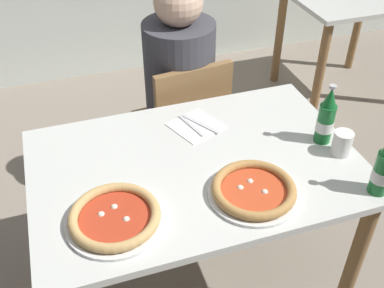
# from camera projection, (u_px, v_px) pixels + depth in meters

# --- Properties ---
(ground_plane) EXTENTS (8.00, 8.00, 0.00)m
(ground_plane) POSITION_uv_depth(u_px,v_px,m) (195.00, 285.00, 2.14)
(ground_plane) COLOR gray
(dining_table_main) EXTENTS (1.20, 0.80, 0.75)m
(dining_table_main) POSITION_uv_depth(u_px,v_px,m) (196.00, 186.00, 1.75)
(dining_table_main) COLOR silver
(dining_table_main) RESTS_ON ground_plane
(chair_behind_table) EXTENTS (0.44, 0.44, 0.85)m
(chair_behind_table) POSITION_uv_depth(u_px,v_px,m) (185.00, 124.00, 2.34)
(chair_behind_table) COLOR olive
(chair_behind_table) RESTS_ON ground_plane
(diner_seated) EXTENTS (0.34, 0.34, 1.21)m
(diner_seated) POSITION_uv_depth(u_px,v_px,m) (180.00, 102.00, 2.31)
(diner_seated) COLOR #2D3342
(diner_seated) RESTS_ON ground_plane
(dining_table_background) EXTENTS (0.80, 0.70, 0.75)m
(dining_table_background) POSITION_uv_depth(u_px,v_px,m) (347.00, 17.00, 3.15)
(dining_table_background) COLOR silver
(dining_table_background) RESTS_ON ground_plane
(pizza_margherita_near) EXTENTS (0.32, 0.32, 0.04)m
(pizza_margherita_near) POSITION_uv_depth(u_px,v_px,m) (115.00, 217.00, 1.44)
(pizza_margherita_near) COLOR white
(pizza_margherita_near) RESTS_ON dining_table_main
(pizza_marinara_far) EXTENTS (0.31, 0.31, 0.04)m
(pizza_marinara_far) POSITION_uv_depth(u_px,v_px,m) (254.00, 190.00, 1.54)
(pizza_marinara_far) COLOR white
(pizza_marinara_far) RESTS_ON dining_table_main
(beer_bottle_left) EXTENTS (0.07, 0.07, 0.25)m
(beer_bottle_left) POSITION_uv_depth(u_px,v_px,m) (384.00, 168.00, 1.50)
(beer_bottle_left) COLOR #196B2D
(beer_bottle_left) RESTS_ON dining_table_main
(beer_bottle_center) EXTENTS (0.07, 0.07, 0.25)m
(beer_bottle_center) POSITION_uv_depth(u_px,v_px,m) (326.00, 118.00, 1.72)
(beer_bottle_center) COLOR #196B2D
(beer_bottle_center) RESTS_ON dining_table_main
(napkin_with_cutlery) EXTENTS (0.23, 0.23, 0.01)m
(napkin_with_cutlery) POSITION_uv_depth(u_px,v_px,m) (196.00, 126.00, 1.86)
(napkin_with_cutlery) COLOR white
(napkin_with_cutlery) RESTS_ON dining_table_main
(paper_cup) EXTENTS (0.07, 0.07, 0.09)m
(paper_cup) POSITION_uv_depth(u_px,v_px,m) (342.00, 143.00, 1.70)
(paper_cup) COLOR white
(paper_cup) RESTS_ON dining_table_main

